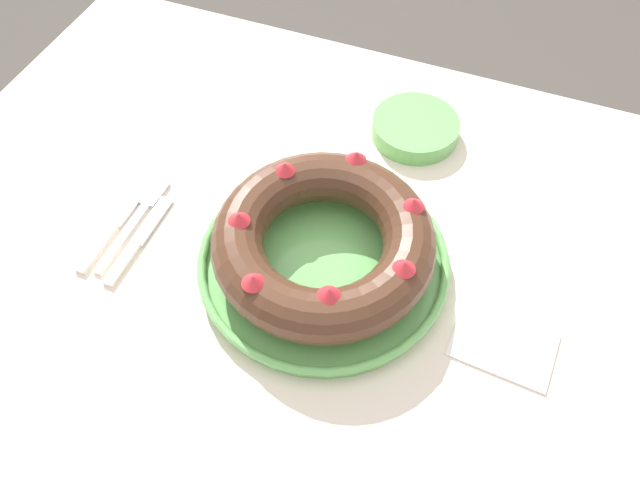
{
  "coord_description": "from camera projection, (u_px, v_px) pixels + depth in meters",
  "views": [
    {
      "loc": [
        0.17,
        -0.43,
        1.5
      ],
      "look_at": [
        -0.0,
        0.02,
        0.84
      ],
      "focal_mm": 35.0,
      "sensor_mm": 36.0,
      "label": 1
    }
  ],
  "objects": [
    {
      "name": "ground_plane",
      "position": [
        319.0,
        453.0,
        1.49
      ],
      "size": [
        8.0,
        8.0,
        0.0
      ],
      "primitive_type": "plane",
      "color": "#4C4742"
    },
    {
      "name": "dining_table",
      "position": [
        319.0,
        312.0,
        0.94
      ],
      "size": [
        1.32,
        1.0,
        0.77
      ],
      "color": "beige",
      "rests_on": "ground_plane"
    },
    {
      "name": "serving_dish",
      "position": [
        320.0,
        261.0,
        0.86
      ],
      "size": [
        0.35,
        0.35,
        0.03
      ],
      "color": "#6BB760",
      "rests_on": "dining_table"
    },
    {
      "name": "bundt_cake",
      "position": [
        320.0,
        240.0,
        0.82
      ],
      "size": [
        0.3,
        0.3,
        0.08
      ],
      "color": "#4C2D1E",
      "rests_on": "serving_dish"
    },
    {
      "name": "fork",
      "position": [
        137.0,
        218.0,
        0.92
      ],
      "size": [
        0.02,
        0.18,
        0.01
      ],
      "rotation": [
        0.0,
        0.0,
        -0.08
      ],
      "color": "white",
      "rests_on": "dining_table"
    },
    {
      "name": "serving_knife",
      "position": [
        113.0,
        227.0,
        0.91
      ],
      "size": [
        0.02,
        0.2,
        0.01
      ],
      "rotation": [
        0.0,
        0.0,
        0.01
      ],
      "color": "white",
      "rests_on": "dining_table"
    },
    {
      "name": "cake_knife",
      "position": [
        135.0,
        245.0,
        0.89
      ],
      "size": [
        0.02,
        0.17,
        0.01
      ],
      "rotation": [
        0.0,
        0.0,
        -0.02
      ],
      "color": "white",
      "rests_on": "dining_table"
    },
    {
      "name": "side_bowl",
      "position": [
        415.0,
        128.0,
        1.01
      ],
      "size": [
        0.14,
        0.14,
        0.03
      ],
      "primitive_type": "cylinder",
      "color": "#6BB760",
      "rests_on": "dining_table"
    },
    {
      "name": "napkin",
      "position": [
        503.0,
        345.0,
        0.8
      ],
      "size": [
        0.13,
        0.1,
        0.0
      ],
      "primitive_type": "cube",
      "rotation": [
        0.0,
        0.0,
        -0.06
      ],
      "color": "white",
      "rests_on": "dining_table"
    }
  ]
}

